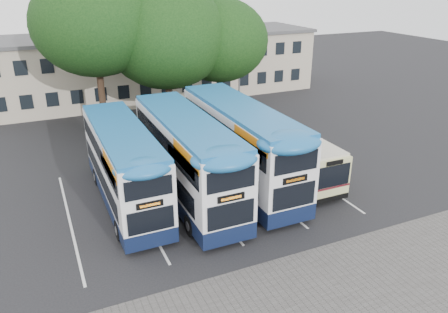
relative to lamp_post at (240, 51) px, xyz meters
The scene contains 12 objects.
ground 21.46m from the lamp_post, 106.72° to the right, with size 120.00×120.00×0.00m, color black.
paving_strip 26.71m from the lamp_post, 107.76° to the right, with size 40.00×6.00×0.01m, color #595654.
bay_lines 18.57m from the lamp_post, 123.08° to the right, with size 14.12×11.00×0.01m.
depot_building 9.43m from the lamp_post, 130.53° to the left, with size 32.40×8.40×6.20m.
lamp_post is the anchor object (origin of this frame).
tree_left 13.27m from the lamp_post, 169.48° to the right, with size 8.78×8.78×11.93m.
tree_mid 8.28m from the lamp_post, 160.24° to the right, with size 9.34×9.34×11.08m.
tree_right 4.42m from the lamp_post, 139.25° to the right, with size 7.75×7.75×9.85m.
bus_dd_left 19.92m from the lamp_post, 133.87° to the right, with size 2.49×10.26×4.27m.
bus_dd_mid 18.45m from the lamp_post, 124.87° to the right, with size 2.68×11.07×4.61m.
bus_dd_right 16.38m from the lamp_post, 115.87° to the right, with size 2.75×11.34×4.73m.
bus_single 15.24m from the lamp_post, 105.12° to the right, with size 2.37×9.31×2.77m.
Camera 1 is at (-11.43, -15.41, 11.45)m, focal length 35.00 mm.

